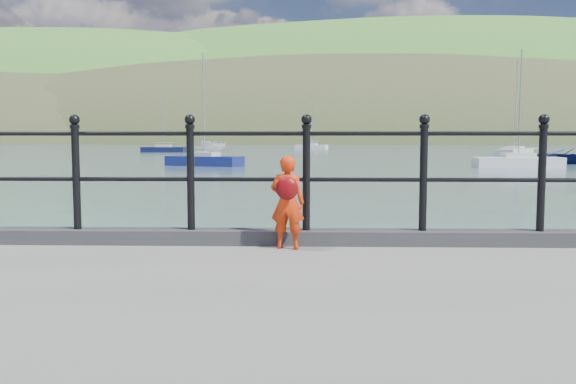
{
  "coord_description": "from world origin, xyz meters",
  "views": [
    {
      "loc": [
        0.6,
        -6.41,
        2.12
      ],
      "look_at": [
        0.41,
        -0.2,
        1.55
      ],
      "focal_mm": 38.0,
      "sensor_mm": 36.0,
      "label": 1
    }
  ],
  "objects_px": {
    "sailboat_near": "(518,163)",
    "sailboat_far": "(514,152)",
    "launch_white": "(213,148)",
    "sailboat_port": "(204,161)",
    "railing": "(248,165)",
    "sailboat_deep": "(311,147)",
    "launch_blue": "(568,156)",
    "sailboat_left": "(163,150)",
    "child": "(287,201)"
  },
  "relations": [
    {
      "from": "launch_blue",
      "to": "sailboat_near",
      "type": "xyz_separation_m",
      "value": [
        -5.98,
        -6.1,
        -0.26
      ]
    },
    {
      "from": "sailboat_far",
      "to": "sailboat_port",
      "type": "relative_size",
      "value": 1.32
    },
    {
      "from": "launch_white",
      "to": "sailboat_near",
      "type": "distance_m",
      "value": 35.13
    },
    {
      "from": "sailboat_far",
      "to": "sailboat_near",
      "type": "distance_m",
      "value": 30.43
    },
    {
      "from": "child",
      "to": "sailboat_far",
      "type": "height_order",
      "value": "sailboat_far"
    },
    {
      "from": "launch_blue",
      "to": "sailboat_far",
      "type": "xyz_separation_m",
      "value": [
        3.51,
        22.82,
        -0.26
      ]
    },
    {
      "from": "sailboat_deep",
      "to": "sailboat_near",
      "type": "bearing_deg",
      "value": -58.37
    },
    {
      "from": "sailboat_port",
      "to": "sailboat_left",
      "type": "height_order",
      "value": "sailboat_left"
    },
    {
      "from": "sailboat_deep",
      "to": "sailboat_far",
      "type": "bearing_deg",
      "value": -36.01
    },
    {
      "from": "launch_white",
      "to": "sailboat_left",
      "type": "relative_size",
      "value": 0.53
    },
    {
      "from": "launch_blue",
      "to": "sailboat_port",
      "type": "relative_size",
      "value": 0.7
    },
    {
      "from": "child",
      "to": "launch_white",
      "type": "distance_m",
      "value": 61.88
    },
    {
      "from": "railing",
      "to": "launch_white",
      "type": "distance_m",
      "value": 61.55
    },
    {
      "from": "child",
      "to": "sailboat_deep",
      "type": "relative_size",
      "value": 0.11
    },
    {
      "from": "sailboat_deep",
      "to": "launch_white",
      "type": "bearing_deg",
      "value": -87.29
    },
    {
      "from": "railing",
      "to": "sailboat_far",
      "type": "xyz_separation_m",
      "value": [
        24.63,
        64.83,
        -1.48
      ]
    },
    {
      "from": "sailboat_far",
      "to": "sailboat_near",
      "type": "height_order",
      "value": "sailboat_far"
    },
    {
      "from": "railing",
      "to": "sailboat_left",
      "type": "height_order",
      "value": "sailboat_left"
    },
    {
      "from": "sailboat_far",
      "to": "sailboat_deep",
      "type": "distance_m",
      "value": 40.67
    },
    {
      "from": "sailboat_near",
      "to": "sailboat_deep",
      "type": "relative_size",
      "value": 0.98
    },
    {
      "from": "railing",
      "to": "sailboat_far",
      "type": "bearing_deg",
      "value": 69.19
    },
    {
      "from": "railing",
      "to": "sailboat_deep",
      "type": "height_order",
      "value": "sailboat_deep"
    },
    {
      "from": "railing",
      "to": "sailboat_near",
      "type": "bearing_deg",
      "value": 67.14
    },
    {
      "from": "child",
      "to": "launch_white",
      "type": "xyz_separation_m",
      "value": [
        -10.08,
        61.05,
        -0.62
      ]
    },
    {
      "from": "launch_blue",
      "to": "launch_white",
      "type": "xyz_separation_m",
      "value": [
        -30.79,
        18.77,
        0.26
      ]
    },
    {
      "from": "railing",
      "to": "sailboat_port",
      "type": "distance_m",
      "value": 38.22
    },
    {
      "from": "railing",
      "to": "launch_blue",
      "type": "bearing_deg",
      "value": 63.3
    },
    {
      "from": "child",
      "to": "sailboat_left",
      "type": "bearing_deg",
      "value": -64.93
    },
    {
      "from": "sailboat_far",
      "to": "launch_blue",
      "type": "bearing_deg",
      "value": -153.13
    },
    {
      "from": "railing",
      "to": "sailboat_port",
      "type": "height_order",
      "value": "sailboat_port"
    },
    {
      "from": "launch_blue",
      "to": "sailboat_left",
      "type": "distance_m",
      "value": 52.24
    },
    {
      "from": "launch_blue",
      "to": "sailboat_left",
      "type": "relative_size",
      "value": 0.69
    },
    {
      "from": "launch_white",
      "to": "sailboat_port",
      "type": "relative_size",
      "value": 0.54
    },
    {
      "from": "sailboat_port",
      "to": "sailboat_deep",
      "type": "bearing_deg",
      "value": 105.47
    },
    {
      "from": "railing",
      "to": "sailboat_near",
      "type": "height_order",
      "value": "sailboat_near"
    },
    {
      "from": "sailboat_deep",
      "to": "railing",
      "type": "bearing_deg",
      "value": -71.6
    },
    {
      "from": "railing",
      "to": "child",
      "type": "xyz_separation_m",
      "value": [
        0.41,
        -0.27,
        -0.35
      ]
    },
    {
      "from": "sailboat_near",
      "to": "sailboat_far",
      "type": "bearing_deg",
      "value": 69.14
    },
    {
      "from": "launch_white",
      "to": "sailboat_deep",
      "type": "height_order",
      "value": "sailboat_deep"
    },
    {
      "from": "sailboat_port",
      "to": "sailboat_left",
      "type": "bearing_deg",
      "value": 130.59
    },
    {
      "from": "launch_white",
      "to": "railing",
      "type": "bearing_deg",
      "value": -55.95
    },
    {
      "from": "launch_blue",
      "to": "sailboat_left",
      "type": "xyz_separation_m",
      "value": [
        -39.85,
        33.77,
        -0.26
      ]
    },
    {
      "from": "sailboat_left",
      "to": "sailboat_far",
      "type": "bearing_deg",
      "value": -11.12
    },
    {
      "from": "launch_blue",
      "to": "sailboat_deep",
      "type": "bearing_deg",
      "value": 65.92
    },
    {
      "from": "sailboat_deep",
      "to": "launch_blue",
      "type": "bearing_deg",
      "value": -51.48
    },
    {
      "from": "railing",
      "to": "sailboat_left",
      "type": "bearing_deg",
      "value": 103.88
    },
    {
      "from": "launch_blue",
      "to": "railing",
      "type": "bearing_deg",
      "value": -160.05
    },
    {
      "from": "child",
      "to": "sailboat_left",
      "type": "distance_m",
      "value": 78.42
    },
    {
      "from": "railing",
      "to": "sailboat_port",
      "type": "relative_size",
      "value": 2.18
    },
    {
      "from": "child",
      "to": "sailboat_near",
      "type": "height_order",
      "value": "sailboat_near"
    }
  ]
}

